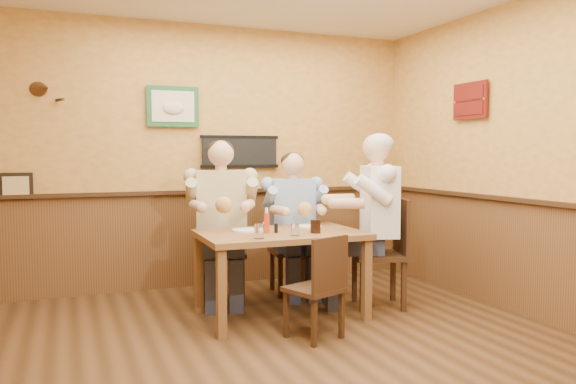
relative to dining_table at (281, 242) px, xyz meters
The scene contains 17 objects.
room 1.42m from the dining_table, 110.38° to the right, with size 5.02×5.03×2.81m.
dining_table is the anchor object (origin of this frame).
chair_back_left 0.80m from the dining_table, 116.47° to the left, with size 0.45×0.45×0.98m, color #3C2413, non-canonical shape.
chair_back_right 0.86m from the dining_table, 60.82° to the left, with size 0.42×0.42×0.91m, color #3C2413, non-canonical shape.
chair_right_end 0.98m from the dining_table, ahead, with size 0.47×0.47×1.02m, color #3C2413, non-canonical shape.
chair_near_side 0.69m from the dining_table, 87.24° to the right, with size 0.37×0.37×0.81m, color #3C2413, non-canonical shape.
diner_tan_shirt 0.78m from the dining_table, 116.47° to the left, with size 0.65×0.65×1.40m, color beige, non-canonical shape.
diner_blue_polo 0.83m from the dining_table, 60.82° to the left, with size 0.60×0.60×1.29m, color #87A5CB, non-canonical shape.
diner_white_elder 0.97m from the dining_table, ahead, with size 0.67×0.67×1.45m, color white, non-canonical shape.
water_glass_left 0.46m from the dining_table, 134.37° to the right, with size 0.08×0.08×0.12m, color silver.
water_glass_mid 0.30m from the dining_table, 83.72° to the right, with size 0.07×0.07×0.11m, color white.
cola_tumbler 0.35m from the dining_table, 36.15° to the right, with size 0.09×0.09×0.12m, color black.
hot_sauce_bottle 0.24m from the dining_table, 167.13° to the right, with size 0.05×0.05×0.20m, color red.
salt_shaker 0.19m from the dining_table, 163.06° to the left, with size 0.03×0.03×0.09m, color white.
pepper_shaker 0.15m from the dining_table, 141.26° to the right, with size 0.03×0.03×0.08m, color black.
plate_far_left 0.32m from the dining_table, 150.80° to the left, with size 0.26×0.26×0.02m, color silver.
plate_far_right 0.41m from the dining_table, 28.17° to the left, with size 0.24×0.24×0.02m, color silver.
Camera 1 is at (-1.27, -3.45, 1.44)m, focal length 35.00 mm.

